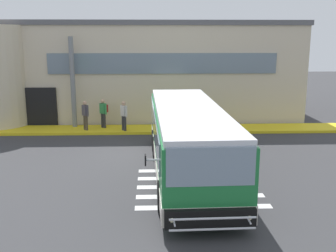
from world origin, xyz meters
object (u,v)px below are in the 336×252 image
passenger_by_doorway (104,111)px  passenger_near_column (85,114)px  passenger_at_curb_edge (124,114)px  bus_main_foreground (188,141)px  entry_support_column (73,82)px

passenger_by_doorway → passenger_near_column: bearing=-148.1°
passenger_near_column → passenger_by_doorway: (0.95, 0.60, 0.03)m
passenger_at_curb_edge → bus_main_foreground: bearing=-66.8°
bus_main_foreground → passenger_at_curb_edge: (-3.00, 7.01, -0.25)m
entry_support_column → passenger_at_curb_edge: (2.99, -1.16, -1.68)m
passenger_by_doorway → passenger_at_curb_edge: (1.24, -0.82, -0.03)m
passenger_by_doorway → passenger_at_curb_edge: bearing=-33.6°
passenger_by_doorway → entry_support_column: bearing=169.1°
bus_main_foreground → passenger_near_column: 8.91m
entry_support_column → bus_main_foreground: size_ratio=0.47×
entry_support_column → passenger_near_column: size_ratio=3.12×
entry_support_column → passenger_by_doorway: size_ratio=3.12×
bus_main_foreground → passenger_by_doorway: (-4.24, 7.83, -0.22)m
bus_main_foreground → passenger_by_doorway: bearing=118.4°
entry_support_column → passenger_near_column: 2.08m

